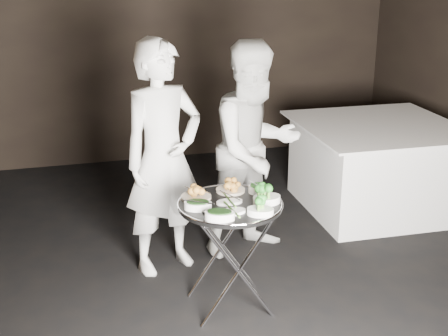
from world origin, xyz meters
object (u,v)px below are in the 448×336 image
object	(u,v)px
serving_tray	(230,205)
waiter_left	(163,158)
waiter_right	(255,149)
tray_stand	(230,251)
dining_table	(376,167)

from	to	relation	value
serving_tray	waiter_left	size ratio (longest dim) A/B	0.39
serving_tray	waiter_right	bearing A→B (deg)	61.72
tray_stand	serving_tray	size ratio (longest dim) A/B	1.08
waiter_right	serving_tray	bearing A→B (deg)	-135.23
tray_stand	waiter_left	bearing A→B (deg)	114.11
serving_tray	waiter_right	size ratio (longest dim) A/B	0.41
waiter_left	dining_table	size ratio (longest dim) A/B	1.23
tray_stand	serving_tray	bearing A→B (deg)	45.00
dining_table	tray_stand	bearing A→B (deg)	-143.71
waiter_left	dining_table	bearing A→B (deg)	-4.15
serving_tray	waiter_left	bearing A→B (deg)	114.11
serving_tray	waiter_right	world-z (taller)	waiter_right
waiter_left	dining_table	world-z (taller)	waiter_left
serving_tray	dining_table	bearing A→B (deg)	36.29
tray_stand	waiter_right	world-z (taller)	waiter_right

